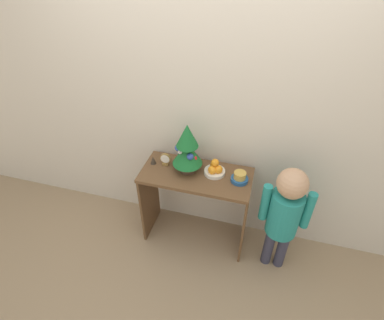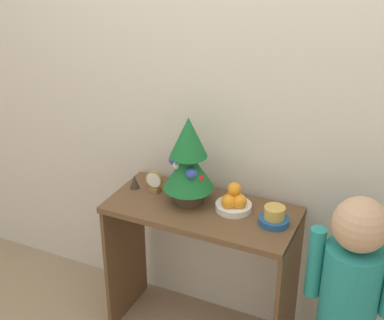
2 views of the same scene
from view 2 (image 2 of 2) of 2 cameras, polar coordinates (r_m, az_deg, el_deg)
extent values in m
cube|color=beige|center=(2.55, 3.48, 6.98)|extent=(7.00, 0.05, 2.50)
cube|color=brown|center=(2.55, 1.05, -5.39)|extent=(0.91, 0.42, 0.03)
cube|color=brown|center=(2.93, -7.10, -9.64)|extent=(0.02, 0.39, 0.77)
cube|color=brown|center=(2.65, 10.08, -14.25)|extent=(0.02, 0.39, 0.77)
cylinder|color=#4C3828|center=(2.58, -0.36, -3.96)|extent=(0.14, 0.14, 0.05)
cylinder|color=brown|center=(2.55, -0.36, -3.08)|extent=(0.02, 0.02, 0.04)
cone|color=#19662D|center=(2.51, -0.37, -1.02)|extent=(0.24, 0.24, 0.19)
cone|color=#19662D|center=(2.44, -0.38, 2.47)|extent=(0.18, 0.18, 0.19)
sphere|color=red|center=(2.49, 0.79, -2.02)|extent=(0.05, 0.05, 0.05)
sphere|color=silver|center=(2.50, -1.64, -0.58)|extent=(0.04, 0.04, 0.04)
sphere|color=#2D4CA8|center=(2.45, -0.08, -1.42)|extent=(0.05, 0.05, 0.05)
sphere|color=#2D4CA8|center=(2.52, -1.88, 0.07)|extent=(0.06, 0.06, 0.06)
sphere|color=silver|center=(2.54, 0.70, 0.31)|extent=(0.05, 0.05, 0.05)
sphere|color=red|center=(2.53, -0.66, 0.87)|extent=(0.06, 0.06, 0.06)
cylinder|color=silver|center=(2.52, 4.44, -4.99)|extent=(0.17, 0.17, 0.03)
sphere|color=orange|center=(2.49, 5.05, -4.44)|extent=(0.07, 0.07, 0.07)
sphere|color=orange|center=(2.53, 4.51, -3.87)|extent=(0.07, 0.07, 0.07)
sphere|color=orange|center=(2.48, 3.96, -4.44)|extent=(0.07, 0.07, 0.07)
sphere|color=orange|center=(2.48, 4.52, -3.10)|extent=(0.06, 0.06, 0.06)
cylinder|color=#235189|center=(2.44, 8.73, -6.42)|extent=(0.14, 0.14, 0.03)
cylinder|color=gold|center=(2.42, 8.79, -5.56)|extent=(0.10, 0.10, 0.05)
cube|color=olive|center=(2.68, -4.00, -3.12)|extent=(0.05, 0.04, 0.02)
cylinder|color=olive|center=(2.65, -4.04, -2.06)|extent=(0.09, 0.02, 0.09)
cylinder|color=white|center=(2.65, -4.14, -2.15)|extent=(0.08, 0.00, 0.08)
cone|color=#382D23|center=(2.71, -6.15, -2.31)|extent=(0.05, 0.05, 0.07)
cylinder|color=teal|center=(2.38, 16.54, -12.87)|extent=(0.24, 0.24, 0.39)
sphere|color=tan|center=(2.21, 17.53, -6.59)|extent=(0.23, 0.23, 0.23)
cylinder|color=teal|center=(2.35, 13.00, -10.59)|extent=(0.07, 0.07, 0.33)
camera|label=1|loc=(0.52, -56.28, 48.28)|focal=28.00mm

